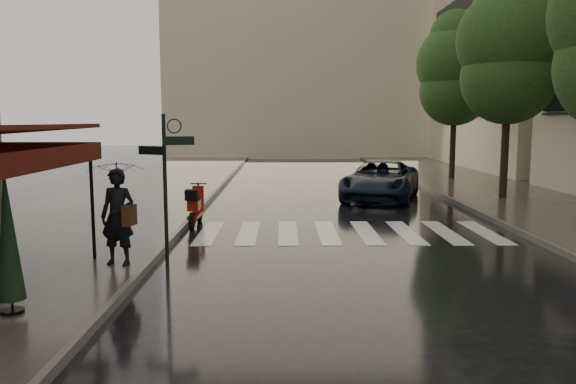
{
  "coord_description": "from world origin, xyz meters",
  "views": [
    {
      "loc": [
        1.23,
        -8.67,
        2.96
      ],
      "look_at": [
        1.38,
        3.59,
        1.4
      ],
      "focal_mm": 35.0,
      "sensor_mm": 36.0,
      "label": 1
    }
  ],
  "objects_px": {
    "pedestrian_with_umbrella": "(116,179)",
    "scooter": "(195,207)",
    "parasol_back": "(8,236)",
    "parked_car": "(381,180)"
  },
  "relations": [
    {
      "from": "pedestrian_with_umbrella",
      "to": "parasol_back",
      "type": "distance_m",
      "value": 2.99
    },
    {
      "from": "parked_car",
      "to": "parasol_back",
      "type": "bearing_deg",
      "value": -102.58
    },
    {
      "from": "pedestrian_with_umbrella",
      "to": "scooter",
      "type": "height_order",
      "value": "pedestrian_with_umbrella"
    },
    {
      "from": "pedestrian_with_umbrella",
      "to": "parasol_back",
      "type": "bearing_deg",
      "value": -93.04
    },
    {
      "from": "scooter",
      "to": "parasol_back",
      "type": "xyz_separation_m",
      "value": [
        -1.58,
        -7.54,
        0.76
      ]
    },
    {
      "from": "scooter",
      "to": "parasol_back",
      "type": "distance_m",
      "value": 7.74
    },
    {
      "from": "pedestrian_with_umbrella",
      "to": "parasol_back",
      "type": "height_order",
      "value": "pedestrian_with_umbrella"
    },
    {
      "from": "pedestrian_with_umbrella",
      "to": "parked_car",
      "type": "height_order",
      "value": "pedestrian_with_umbrella"
    },
    {
      "from": "pedestrian_with_umbrella",
      "to": "parked_car",
      "type": "bearing_deg",
      "value": 67.59
    },
    {
      "from": "pedestrian_with_umbrella",
      "to": "scooter",
      "type": "bearing_deg",
      "value": 92.78
    }
  ]
}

